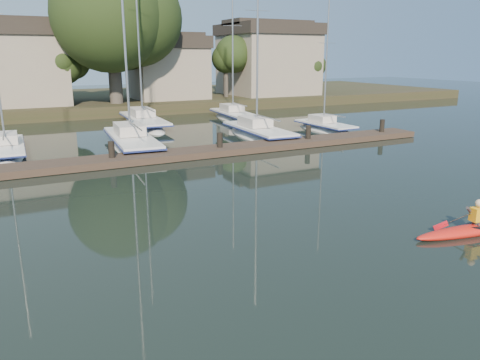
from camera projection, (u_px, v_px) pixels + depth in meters
name	position (u px, v px, depth m)	size (l,w,h in m)	color
ground	(331.00, 256.00, 13.01)	(160.00, 160.00, 0.00)	black
kayak	(479.00, 227.00, 14.66)	(4.87, 1.33, 1.54)	red
dock	(169.00, 155.00, 25.01)	(34.00, 2.00, 1.80)	#433226
sailboat_1	(7.00, 157.00, 26.27)	(2.16, 7.98, 12.97)	silver
sailboat_2	(132.00, 150.00, 28.39)	(3.07, 10.12, 16.50)	silver
sailboat_3	(258.00, 140.00, 31.69)	(2.71, 8.85, 14.12)	silver
sailboat_4	(325.00, 133.00, 34.50)	(2.03, 6.42, 10.85)	silver
sailboat_6	(144.00, 128.00, 36.88)	(2.80, 10.92, 17.20)	silver
sailboat_7	(234.00, 122.00, 40.43)	(2.86, 8.47, 13.41)	silver
shore	(100.00, 77.00, 47.56)	(90.00, 25.25, 12.75)	#282F17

